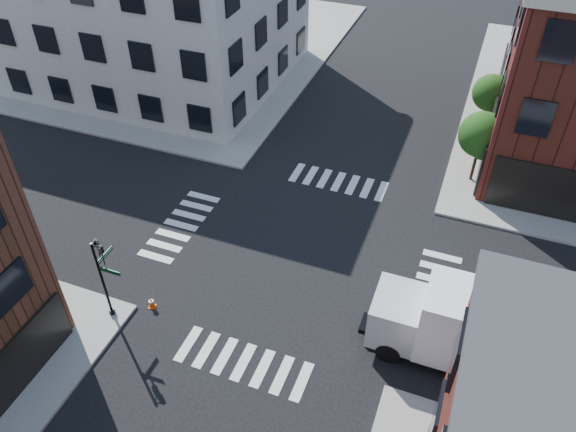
% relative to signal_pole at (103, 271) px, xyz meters
% --- Properties ---
extents(ground, '(120.00, 120.00, 0.00)m').
position_rel_signal_pole_xyz_m(ground, '(6.72, 6.68, -2.86)').
color(ground, black).
rests_on(ground, ground).
extents(sidewalk_nw, '(30.00, 30.00, 0.15)m').
position_rel_signal_pole_xyz_m(sidewalk_nw, '(-14.28, 27.68, -2.78)').
color(sidewalk_nw, gray).
rests_on(sidewalk_nw, ground).
extents(building_nw, '(22.00, 16.00, 11.00)m').
position_rel_signal_pole_xyz_m(building_nw, '(-12.28, 22.68, 2.64)').
color(building_nw, '#BCB8AC').
rests_on(building_nw, ground).
extents(tree_near, '(2.69, 2.69, 4.49)m').
position_rel_signal_pole_xyz_m(tree_near, '(14.28, 16.65, 0.30)').
color(tree_near, black).
rests_on(tree_near, ground).
extents(tree_far, '(2.43, 2.43, 4.07)m').
position_rel_signal_pole_xyz_m(tree_far, '(14.28, 22.65, 0.02)').
color(tree_far, black).
rests_on(tree_far, ground).
extents(signal_pole, '(1.29, 1.24, 4.60)m').
position_rel_signal_pole_xyz_m(signal_pole, '(0.00, 0.00, 0.00)').
color(signal_pole, black).
rests_on(signal_pole, ground).
extents(box_truck, '(8.70, 2.78, 3.91)m').
position_rel_signal_pole_xyz_m(box_truck, '(15.82, 3.24, -0.82)').
color(box_truck, white).
rests_on(box_truck, ground).
extents(traffic_cone, '(0.40, 0.40, 0.62)m').
position_rel_signal_pole_xyz_m(traffic_cone, '(1.38, 0.98, -2.56)').
color(traffic_cone, '#EB490A').
rests_on(traffic_cone, ground).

